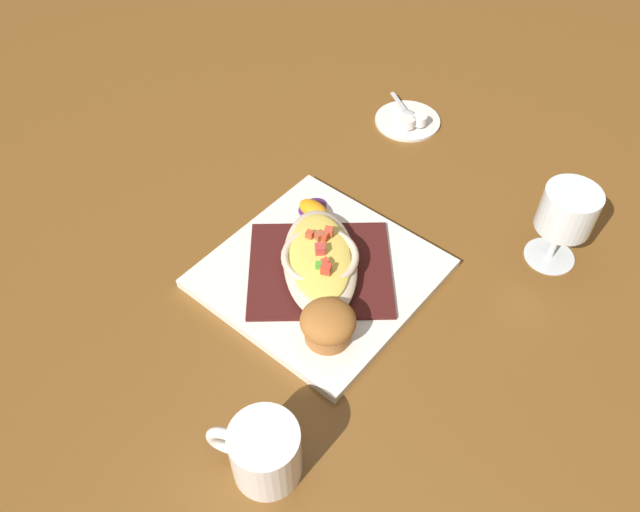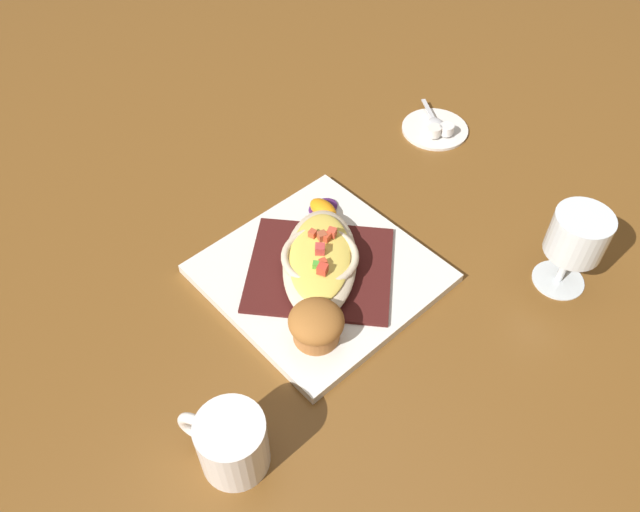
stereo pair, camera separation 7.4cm
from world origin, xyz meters
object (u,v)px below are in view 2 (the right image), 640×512
object	(u,v)px
spoon	(435,122)
muffin	(316,324)
stemmed_glass	(577,239)
square_plate	(320,273)
gratin_dish	(320,259)
orange_garnish	(323,209)
creamer_cup_0	(434,131)
creamer_cup_1	(447,129)
coffee_mug	(232,445)
creamer_saucer	(435,128)

from	to	relation	value
spoon	muffin	bearing A→B (deg)	-155.13
muffin	stemmed_glass	xyz separation A→B (m)	(0.32, -0.14, 0.05)
square_plate	gratin_dish	bearing A→B (deg)	-10.66
stemmed_glass	spoon	size ratio (longest dim) A/B	1.48
gratin_dish	orange_garnish	size ratio (longest dim) A/B	4.04
gratin_dish	muffin	xyz separation A→B (m)	(-0.07, -0.08, 0.00)
creamer_cup_0	creamer_cup_1	distance (m)	0.02
coffee_mug	creamer_saucer	world-z (taller)	coffee_mug
spoon	coffee_mug	bearing A→B (deg)	-156.67
square_plate	creamer_cup_1	distance (m)	0.38
square_plate	spoon	world-z (taller)	spoon
creamer_saucer	spoon	bearing A→B (deg)	61.12
muffin	creamer_cup_1	bearing A→B (deg)	21.76
muffin	orange_garnish	world-z (taller)	muffin
stemmed_glass	creamer_cup_0	size ratio (longest dim) A/B	5.23
spoon	creamer_cup_0	bearing A→B (deg)	-140.78
muffin	coffee_mug	world-z (taller)	coffee_mug
muffin	spoon	world-z (taller)	muffin
creamer_saucer	spoon	distance (m)	0.01
creamer_cup_0	creamer_cup_1	world-z (taller)	same
square_plate	spoon	xyz separation A→B (m)	(0.37, 0.13, 0.01)
creamer_cup_0	orange_garnish	bearing A→B (deg)	-174.98
gratin_dish	coffee_mug	world-z (taller)	coffee_mug
gratin_dish	square_plate	bearing A→B (deg)	169.34
coffee_mug	creamer_cup_0	size ratio (longest dim) A/B	4.29
orange_garnish	coffee_mug	distance (m)	0.39
creamer_saucer	spoon	size ratio (longest dim) A/B	1.35
gratin_dish	stemmed_glass	world-z (taller)	stemmed_glass
square_plate	creamer_cup_1	size ratio (longest dim) A/B	11.69
gratin_dish	creamer_cup_0	xyz separation A→B (m)	(0.35, 0.11, -0.02)
square_plate	spoon	distance (m)	0.39
orange_garnish	spoon	world-z (taller)	orange_garnish
coffee_mug	stemmed_glass	distance (m)	0.50
orange_garnish	stemmed_glass	size ratio (longest dim) A/B	0.41
muffin	creamer_cup_1	world-z (taller)	muffin
orange_garnish	spoon	xyz separation A→B (m)	(0.29, 0.04, -0.01)
gratin_dish	spoon	bearing A→B (deg)	18.75
coffee_mug	creamer_cup_0	world-z (taller)	coffee_mug
creamer_saucer	creamer_cup_0	distance (m)	0.03
creamer_cup_1	orange_garnish	bearing A→B (deg)	-177.47
creamer_cup_0	coffee_mug	bearing A→B (deg)	-157.41
creamer_saucer	creamer_cup_1	size ratio (longest dim) A/B	4.79
square_plate	stemmed_glass	xyz separation A→B (m)	(0.25, -0.22, 0.08)
muffin	creamer_cup_0	distance (m)	0.46
square_plate	creamer_cup_0	distance (m)	0.36
orange_garnish	coffee_mug	world-z (taller)	coffee_mug
orange_garnish	muffin	bearing A→B (deg)	-132.82
square_plate	creamer_saucer	size ratio (longest dim) A/B	2.44
creamer_cup_0	creamer_cup_1	bearing A→B (deg)	-28.88
square_plate	spoon	size ratio (longest dim) A/B	3.30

